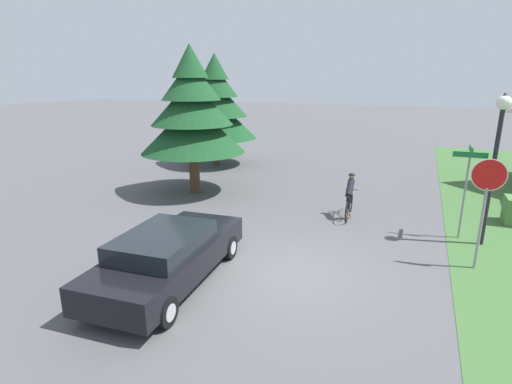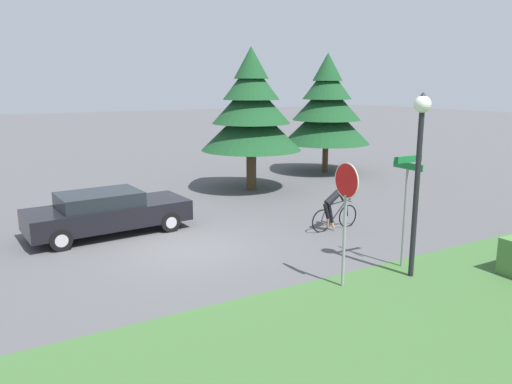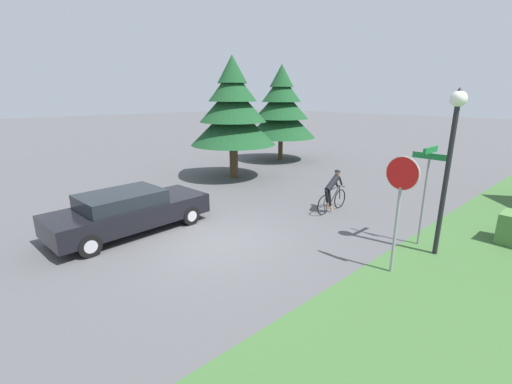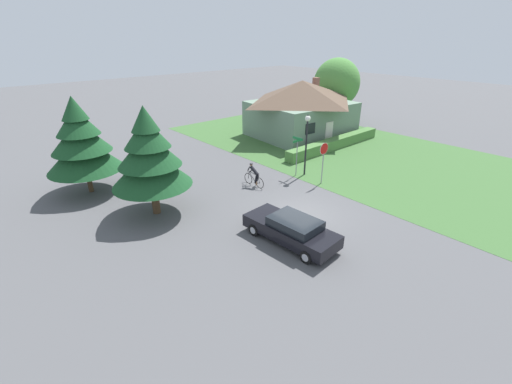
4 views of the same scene
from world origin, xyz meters
name	(u,v)px [view 4 (image 4 of 4)]	position (x,y,z in m)	size (l,w,h in m)	color
ground_plane	(301,215)	(0.00, 0.00, 0.00)	(140.00, 140.00, 0.00)	#515154
grass_verge_right	(359,153)	(11.70, 4.00, 0.01)	(16.00, 36.00, 0.01)	#3D6633
cottage_house	(301,108)	(12.15, 11.08, 2.68)	(9.83, 8.69, 5.18)	slate
hedge_row	(335,143)	(11.20, 6.17, 0.44)	(11.44, 0.90, 0.88)	#4C7A3D
sedan_left_lane	(291,229)	(-2.38, -1.46, 0.67)	(2.13, 4.81, 1.30)	black
cyclist	(254,175)	(0.67, 4.73, 0.73)	(0.44, 1.80, 1.52)	black
stop_sign	(324,155)	(4.27, 2.05, 2.00)	(0.78, 0.07, 2.79)	gray
street_lamp	(307,133)	(4.60, 3.83, 3.02)	(0.38, 0.38, 4.25)	black
street_name_sign	(297,149)	(4.04, 4.12, 1.90)	(0.90, 0.90, 2.76)	gray
conifer_tall_near	(149,156)	(-5.85, 5.49, 3.32)	(4.19, 4.19, 5.91)	#4C3823
conifer_tall_far	(81,142)	(-7.64, 10.84, 3.20)	(4.37, 4.37, 5.91)	#4C3823
deciduous_tree_right	(337,83)	(18.73, 12.03, 4.29)	(4.86, 4.86, 6.84)	#4C3823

